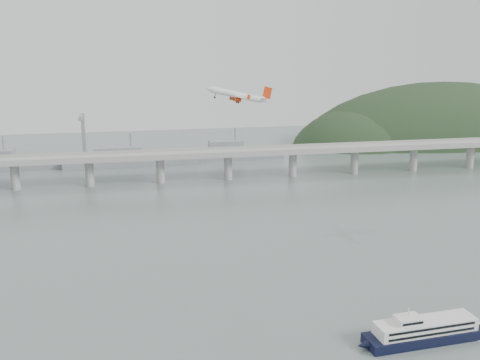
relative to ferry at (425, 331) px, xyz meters
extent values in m
plane|color=slate|center=(-45.73, 41.66, -3.65)|extent=(900.00, 900.00, 0.00)
cube|color=gray|center=(-45.73, 241.66, 16.35)|extent=(800.00, 22.00, 2.20)
cube|color=gray|center=(-45.73, 231.16, 18.35)|extent=(800.00, 0.60, 1.80)
cube|color=gray|center=(-45.73, 252.16, 18.35)|extent=(800.00, 0.60, 1.80)
cylinder|color=gray|center=(-175.73, 241.66, 5.85)|extent=(6.00, 6.00, 21.00)
cylinder|color=gray|center=(-125.73, 241.66, 5.85)|extent=(6.00, 6.00, 21.00)
cylinder|color=gray|center=(-75.73, 241.66, 5.85)|extent=(6.00, 6.00, 21.00)
cylinder|color=gray|center=(-25.73, 241.66, 5.85)|extent=(6.00, 6.00, 21.00)
cylinder|color=gray|center=(24.27, 241.66, 5.85)|extent=(6.00, 6.00, 21.00)
cylinder|color=gray|center=(74.27, 241.66, 5.85)|extent=(6.00, 6.00, 21.00)
cylinder|color=gray|center=(124.27, 241.66, 5.85)|extent=(6.00, 6.00, 21.00)
cylinder|color=gray|center=(174.27, 241.66, 5.85)|extent=(6.00, 6.00, 21.00)
ellipsoid|color=black|center=(224.27, 371.66, -21.65)|extent=(320.00, 150.00, 156.00)
ellipsoid|color=black|center=(129.27, 361.66, -15.65)|extent=(140.00, 110.00, 96.00)
cube|color=slate|center=(-195.73, 311.66, 0.35)|extent=(95.67, 20.15, 8.00)
cylinder|color=slate|center=(-195.73, 311.66, 16.35)|extent=(1.60, 1.60, 14.00)
cube|color=slate|center=(-95.73, 306.66, 0.35)|extent=(110.55, 21.43, 8.00)
cube|color=slate|center=(-106.73, 306.66, 8.35)|extent=(39.01, 16.73, 8.00)
cylinder|color=slate|center=(-95.73, 306.66, 16.35)|extent=(1.60, 1.60, 14.00)
cube|color=slate|center=(-5.73, 316.66, 0.35)|extent=(85.00, 13.60, 8.00)
cube|color=slate|center=(-14.23, 316.66, 8.35)|extent=(29.75, 11.90, 8.00)
cylinder|color=slate|center=(-5.73, 316.66, 16.35)|extent=(1.60, 1.60, 14.00)
cube|color=slate|center=(-135.73, 341.66, 16.35)|extent=(3.00, 3.00, 40.00)
cube|color=slate|center=(-135.73, 331.66, 34.35)|extent=(3.00, 28.00, 3.00)
cube|color=black|center=(0.00, 0.00, -1.92)|extent=(43.90, 13.25, 3.46)
cone|color=black|center=(-23.33, -1.56, -1.92)|extent=(4.55, 3.74, 3.46)
cube|color=silver|center=(0.00, 0.00, 1.98)|extent=(36.87, 11.06, 4.33)
cube|color=black|center=(0.29, -4.36, 3.10)|extent=(32.85, 2.33, 0.87)
cube|color=black|center=(0.29, -4.36, 1.02)|extent=(32.85, 2.33, 0.87)
cube|color=black|center=(-0.29, 4.36, 3.10)|extent=(32.85, 2.33, 0.87)
cube|color=black|center=(-0.29, 4.36, 1.02)|extent=(32.85, 2.33, 0.87)
cube|color=silver|center=(-6.91, -0.46, 5.27)|extent=(9.04, 6.63, 2.25)
cube|color=black|center=(-6.71, -3.53, 5.27)|extent=(7.78, 0.62, 0.87)
cylinder|color=silver|center=(-6.91, -0.46, 8.04)|extent=(0.46, 0.46, 3.46)
cylinder|color=silver|center=(-38.49, 140.58, 68.78)|extent=(27.75, 5.49, 9.47)
cone|color=silver|center=(-53.80, 140.87, 72.20)|extent=(4.84, 3.82, 4.34)
cone|color=silver|center=(-22.59, 140.30, 65.72)|extent=(5.67, 3.71, 4.56)
cube|color=silver|center=(-37.75, 140.51, 67.61)|extent=(5.12, 33.41, 3.11)
cube|color=silver|center=(-23.40, 140.35, 66.61)|extent=(3.21, 11.83, 1.53)
cube|color=red|center=(-21.73, 140.49, 69.55)|extent=(5.70, 0.73, 7.19)
cylinder|color=red|center=(-39.44, 145.86, 66.32)|extent=(4.66, 2.55, 3.13)
cylinder|color=black|center=(-41.45, 145.90, 66.76)|extent=(0.89, 2.28, 2.28)
cube|color=silver|center=(-39.23, 145.91, 67.27)|extent=(2.65, 0.35, 1.69)
cylinder|color=red|center=(-39.53, 135.09, 66.87)|extent=(4.66, 2.55, 3.13)
cylinder|color=black|center=(-41.54, 135.13, 67.32)|extent=(0.89, 2.28, 2.28)
cube|color=silver|center=(-39.31, 135.13, 67.82)|extent=(2.65, 0.35, 1.69)
cylinder|color=black|center=(-38.12, 142.98, 65.76)|extent=(0.86, 0.47, 2.39)
cylinder|color=black|center=(-38.35, 142.92, 64.71)|extent=(1.29, 0.46, 1.31)
cylinder|color=black|center=(-38.16, 137.88, 66.02)|extent=(0.86, 0.47, 2.39)
cylinder|color=black|center=(-38.39, 137.83, 64.97)|extent=(1.29, 0.46, 1.31)
cylinder|color=black|center=(-50.58, 140.67, 68.67)|extent=(0.86, 0.47, 2.39)
cylinder|color=black|center=(-50.81, 140.61, 67.62)|extent=(1.29, 0.46, 1.31)
cube|color=red|center=(-35.45, 157.19, 67.48)|extent=(2.05, 0.34, 2.65)
cube|color=red|center=(-35.71, 123.88, 69.18)|extent=(2.05, 0.34, 2.65)
camera|label=1|loc=(-97.05, -159.12, 97.40)|focal=42.00mm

